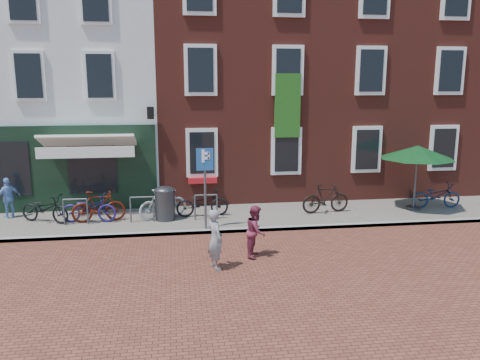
{
  "coord_description": "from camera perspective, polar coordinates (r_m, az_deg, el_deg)",
  "views": [
    {
      "loc": [
        -0.46,
        -13.47,
        4.39
      ],
      "look_at": [
        1.47,
        0.33,
        1.54
      ],
      "focal_mm": 35.69,
      "sensor_mm": 36.0,
      "label": 1
    }
  ],
  "objects": [
    {
      "name": "bicycle_5",
      "position": [
        16.19,
        10.19,
        -2.17
      ],
      "size": [
        1.68,
        0.63,
        0.99
      ],
      "primitive_type": "imported",
      "rotation": [
        0.0,
        0.0,
        1.67
      ],
      "color": "black",
      "rests_on": "sidewalk"
    },
    {
      "name": "bicycle_1",
      "position": [
        15.56,
        -16.54,
        -3.04
      ],
      "size": [
        1.69,
        0.68,
        0.99
      ],
      "primitive_type": "imported",
      "rotation": [
        0.0,
        0.0,
        1.7
      ],
      "color": "#53160A",
      "rests_on": "sidewalk"
    },
    {
      "name": "parasol",
      "position": [
        17.18,
        20.47,
        3.41
      ],
      "size": [
        2.48,
        2.48,
        2.31
      ],
      "color": "#4C4C4F",
      "rests_on": "sidewalk"
    },
    {
      "name": "building_brick_right",
      "position": [
        22.16,
        14.87,
        12.78
      ],
      "size": [
        6.0,
        8.0,
        10.0
      ],
      "primitive_type": "cube",
      "color": "maroon",
      "rests_on": "ground"
    },
    {
      "name": "cafe_person",
      "position": [
        17.07,
        -25.94,
        -1.92
      ],
      "size": [
        0.78,
        0.76,
        1.31
      ],
      "primitive_type": "imported",
      "rotation": [
        0.0,
        0.0,
        3.89
      ],
      "color": "#79A0D9",
      "rests_on": "sidewalk"
    },
    {
      "name": "parking_sign",
      "position": [
        13.99,
        -4.21,
        0.76
      ],
      "size": [
        0.5,
        0.08,
        2.43
      ],
      "color": "#4C4C4F",
      "rests_on": "sidewalk"
    },
    {
      "name": "building_stucco",
      "position": [
        20.97,
        -20.87,
        11.13
      ],
      "size": [
        8.0,
        8.0,
        9.0
      ],
      "primitive_type": "cube",
      "color": "silver",
      "rests_on": "ground"
    },
    {
      "name": "ground",
      "position": [
        14.18,
        -5.75,
        -6.53
      ],
      "size": [
        80.0,
        80.0,
        0.0
      ],
      "primitive_type": "plane",
      "color": "brown"
    },
    {
      "name": "bicycle_6",
      "position": [
        17.91,
        22.41,
        -1.72
      ],
      "size": [
        1.73,
        0.71,
        0.89
      ],
      "primitive_type": "imported",
      "rotation": [
        0.0,
        0.0,
        1.5
      ],
      "color": "#12284A",
      "rests_on": "sidewalk"
    },
    {
      "name": "bicycle_2",
      "position": [
        15.62,
        -17.63,
        -3.23
      ],
      "size": [
        1.75,
        0.79,
        0.89
      ],
      "primitive_type": "imported",
      "rotation": [
        0.0,
        0.0,
        1.45
      ],
      "color": "navy",
      "rests_on": "sidewalk"
    },
    {
      "name": "woman",
      "position": [
        11.43,
        -2.97,
        -7.09
      ],
      "size": [
        0.52,
        0.63,
        1.47
      ],
      "primitive_type": "imported",
      "rotation": [
        0.0,
        0.0,
        1.93
      ],
      "color": "gray",
      "rests_on": "ground"
    },
    {
      "name": "boy",
      "position": [
        12.25,
        1.91,
        -6.13
      ],
      "size": [
        0.7,
        0.79,
        1.34
      ],
      "primitive_type": "imported",
      "rotation": [
        0.0,
        0.0,
        1.21
      ],
      "color": "maroon",
      "rests_on": "ground"
    },
    {
      "name": "bicycle_0",
      "position": [
        16.06,
        -22.29,
        -3.17
      ],
      "size": [
        1.79,
        1.24,
        0.89
      ],
      "primitive_type": "imported",
      "rotation": [
        0.0,
        0.0,
        1.15
      ],
      "color": "black",
      "rests_on": "sidewalk"
    },
    {
      "name": "litter_bin",
      "position": [
        15.3,
        -8.96,
        -2.53
      ],
      "size": [
        0.63,
        0.63,
        1.16
      ],
      "color": "#39393B",
      "rests_on": "sidewalk"
    },
    {
      "name": "sidewalk",
      "position": [
        15.66,
        -2.3,
        -4.53
      ],
      "size": [
        24.0,
        3.0,
        0.1
      ],
      "primitive_type": "cube",
      "color": "slate",
      "rests_on": "ground"
    },
    {
      "name": "bicycle_3",
      "position": [
        15.5,
        -9.2,
        -2.76
      ],
      "size": [
        1.68,
        1.15,
        0.99
      ],
      "primitive_type": "imported",
      "rotation": [
        0.0,
        0.0,
        2.04
      ],
      "color": "#BDBDC0",
      "rests_on": "sidewalk"
    },
    {
      "name": "building_brick_mid",
      "position": [
        20.63,
        -1.13,
        13.27
      ],
      "size": [
        6.0,
        8.0,
        10.0
      ],
      "primitive_type": "cube",
      "color": "maroon",
      "rests_on": "ground"
    },
    {
      "name": "bicycle_4",
      "position": [
        15.6,
        -4.53,
        -2.74
      ],
      "size": [
        1.72,
        0.67,
        0.89
      ],
      "primitive_type": "imported",
      "rotation": [
        0.0,
        0.0,
        1.62
      ],
      "color": "black",
      "rests_on": "sidewalk"
    }
  ]
}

